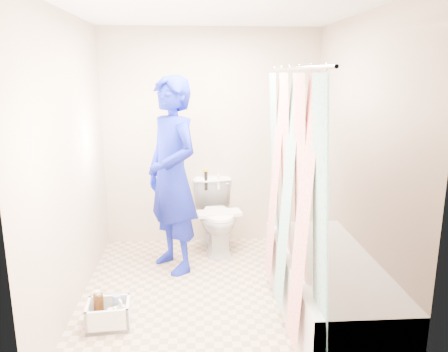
{
  "coord_description": "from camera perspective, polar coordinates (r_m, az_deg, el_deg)",
  "views": [
    {
      "loc": [
        -0.18,
        -3.54,
        1.92
      ],
      "look_at": [
        0.08,
        0.39,
        0.98
      ],
      "focal_mm": 35.0,
      "sensor_mm": 36.0,
      "label": 1
    }
  ],
  "objects": [
    {
      "name": "floor",
      "position": [
        4.03,
        -0.8,
        -15.08
      ],
      "size": [
        2.6,
        2.6,
        0.0
      ],
      "primitive_type": "plane",
      "color": "tan",
      "rests_on": "ground"
    },
    {
      "name": "ceiling",
      "position": [
        3.58,
        -0.94,
        21.06
      ],
      "size": [
        2.4,
        2.6,
        0.02
      ],
      "primitive_type": "cube",
      "color": "white",
      "rests_on": "wall_back"
    },
    {
      "name": "wall_back",
      "position": [
        4.9,
        -1.64,
        4.9
      ],
      "size": [
        2.4,
        0.02,
        2.4
      ],
      "primitive_type": "cube",
      "color": "#B8A68D",
      "rests_on": "ground"
    },
    {
      "name": "wall_front",
      "position": [
        2.36,
        0.73,
        -4.4
      ],
      "size": [
        2.4,
        0.02,
        2.4
      ],
      "primitive_type": "cube",
      "color": "#B8A68D",
      "rests_on": "ground"
    },
    {
      "name": "wall_left",
      "position": [
        3.76,
        -19.48,
        1.53
      ],
      "size": [
        0.02,
        2.6,
        2.4
      ],
      "primitive_type": "cube",
      "color": "#B8A68D",
      "rests_on": "ground"
    },
    {
      "name": "wall_right",
      "position": [
        3.87,
        17.2,
        2.02
      ],
      "size": [
        0.02,
        2.6,
        2.4
      ],
      "primitive_type": "cube",
      "color": "#B8A68D",
      "rests_on": "ground"
    },
    {
      "name": "bathtub",
      "position": [
        3.67,
        13.3,
        -13.75
      ],
      "size": [
        0.7,
        1.75,
        0.5
      ],
      "color": "white",
      "rests_on": "ground"
    },
    {
      "name": "curtain_rod",
      "position": [
        3.19,
        9.12,
        13.73
      ],
      "size": [
        0.02,
        1.9,
        0.02
      ],
      "primitive_type": "cylinder",
      "rotation": [
        1.57,
        0.0,
        0.0
      ],
      "color": "silver",
      "rests_on": "wall_back"
    },
    {
      "name": "shower_curtain",
      "position": [
        3.32,
        8.53,
        -2.53
      ],
      "size": [
        0.06,
        1.75,
        1.8
      ],
      "primitive_type": "cube",
      "color": "white",
      "rests_on": "curtain_rod"
    },
    {
      "name": "toilet",
      "position": [
        4.83,
        -0.96,
        -5.17
      ],
      "size": [
        0.53,
        0.81,
        0.77
      ],
      "primitive_type": "imported",
      "rotation": [
        0.0,
        0.0,
        0.14
      ],
      "color": "white",
      "rests_on": "ground"
    },
    {
      "name": "tank_lid",
      "position": [
        4.7,
        -0.67,
        -4.87
      ],
      "size": [
        0.5,
        0.27,
        0.04
      ],
      "primitive_type": "cube",
      "rotation": [
        0.0,
        0.0,
        0.14
      ],
      "color": "white",
      "rests_on": "toilet"
    },
    {
      "name": "tank_internals",
      "position": [
        4.91,
        -1.94,
        -0.33
      ],
      "size": [
        0.19,
        0.07,
        0.25
      ],
      "color": "black",
      "rests_on": "toilet"
    },
    {
      "name": "plumber",
      "position": [
        4.23,
        -6.78,
        0.02
      ],
      "size": [
        0.77,
        0.83,
        1.9
      ],
      "primitive_type": "imported",
      "rotation": [
        0.0,
        0.0,
        -0.97
      ],
      "color": "navy",
      "rests_on": "ground"
    },
    {
      "name": "cleaning_caddy",
      "position": [
        3.65,
        -14.67,
        -17.16
      ],
      "size": [
        0.34,
        0.29,
        0.25
      ],
      "rotation": [
        0.0,
        0.0,
        0.08
      ],
      "color": "white",
      "rests_on": "ground"
    }
  ]
}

